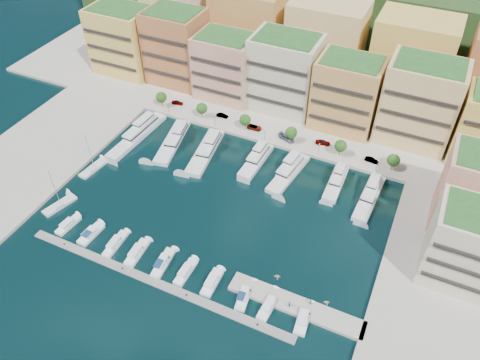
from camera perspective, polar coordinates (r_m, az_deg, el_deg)
The scene contains 59 objects.
ground at distance 130.96m, azimuth -2.29°, elevation -2.98°, with size 400.00×400.00×0.00m, color black.
north_quay at distance 176.03m, azimuth 6.95°, elevation 10.25°, with size 220.00×64.00×2.00m, color #9E998E.
east_quay at distance 120.01m, azimuth 24.16°, elevation -14.23°, with size 34.00×76.00×2.00m, color #9E998E.
west_quay at distance 158.54m, azimuth -24.15°, elevation 2.18°, with size 34.00×76.00×2.00m, color #9E998E.
hillside at distance 216.75m, azimuth 11.43°, elevation 16.31°, with size 240.00×40.00×58.00m, color #243D19.
south_pontoon at distance 116.12m, azimuth -10.46°, elevation -12.14°, with size 72.00×2.20×0.35m, color gray.
finger_pier at distance 111.31m, azimuth 6.78°, elevation -15.08°, with size 32.00×5.00×2.00m, color #9E998E.
apartment_0 at distance 188.30m, azimuth -14.07°, elevation 16.23°, with size 22.00×16.50×24.80m.
apartment_1 at distance 177.48m, azimuth -7.80°, elevation 15.79°, with size 20.00×16.50×26.80m.
apartment_2 at distance 167.54m, azimuth -1.75°, elevation 13.66°, with size 20.00×15.50×22.80m.
apartment_3 at distance 161.28m, azimuth 5.44°, elevation 12.86°, with size 22.00×16.50×25.80m.
apartment_4 at distance 155.36m, azimuth 12.85°, elevation 10.24°, with size 20.00×15.50×23.80m.
apartment_5 at distance 154.54m, azimuth 21.03°, elevation 8.80°, with size 22.00×16.50×26.80m.
apartment_east_a at distance 130.74m, azimuth 27.04°, elevation -1.42°, with size 18.00×14.50×22.80m.
apartment_east_b at distance 118.15m, azimuth 26.25°, elevation -7.32°, with size 18.00×14.50×20.80m.
backblock_0 at distance 198.99m, azimuth -7.30°, elevation 19.44°, with size 26.00×18.00×30.00m, color beige.
backblock_1 at distance 186.01m, azimuth 1.09°, elevation 18.05°, with size 26.00×18.00×30.00m, color tan.
backblock_2 at distance 177.21m, azimuth 10.33°, elevation 16.06°, with size 26.00×18.00×30.00m, color #E4BB79.
backblock_3 at distance 173.22m, azimuth 20.05°, elevation 13.50°, with size 26.00×18.00×30.00m, color #E9BF55.
tree_0 at distance 166.93m, azimuth -9.57°, elevation 9.91°, with size 3.80×3.80×5.65m.
tree_1 at distance 159.56m, azimuth -4.67°, elevation 8.71°, with size 3.80×3.80×5.65m.
tree_2 at distance 153.50m, azimuth 0.63°, elevation 7.33°, with size 3.80×3.80×5.65m.
tree_3 at distance 148.92m, azimuth 6.27°, elevation 5.78°, with size 3.80×3.80×5.65m.
tree_4 at distance 145.96m, azimuth 12.16°, elevation 4.09°, with size 3.80×3.80×5.65m.
tree_5 at distance 144.71m, azimuth 18.21°, elevation 2.30°, with size 3.80×3.80×5.65m.
lamppost_0 at distance 163.89m, azimuth -8.77°, elevation 8.95°, with size 0.30×0.30×4.20m.
lamppost_1 at distance 155.99m, azimuth -3.10°, elevation 7.50°, with size 0.30×0.30×4.20m.
lamppost_2 at distance 149.83m, azimuth 3.06°, elevation 5.82°, with size 0.30×0.30×4.20m.
lamppost_3 at distance 145.65m, azimuth 9.61°, elevation 3.95°, with size 0.30×0.30×4.20m.
lamppost_4 at distance 143.63m, azimuth 16.42°, elevation 1.95°, with size 0.30×0.30×4.20m.
yacht_0 at distance 157.25m, azimuth -12.23°, elevation 5.62°, with size 5.88×27.03×7.30m.
yacht_1 at distance 152.55m, azimuth -8.10°, elevation 4.88°, with size 9.24×23.24×7.30m.
yacht_2 at distance 147.41m, azimuth -4.12°, elevation 3.76°, with size 8.24×23.29×7.30m.
yacht_3 at distance 143.63m, azimuth 2.06°, elevation 2.63°, with size 4.88×17.39×7.30m.
yacht_4 at distance 140.02m, azimuth 6.02°, elevation 1.05°, with size 7.22×20.27×7.30m.
yacht_5 at distance 138.94m, azimuth 11.69°, elevation -0.08°, with size 4.33×15.93×7.30m.
yacht_6 at distance 136.78m, azimuth 15.57°, elevation -1.77°, with size 5.15×19.89×7.30m.
cruiser_0 at distance 132.97m, azimuth -20.22°, elevation -5.18°, with size 3.04×7.65×2.55m.
cruiser_1 at distance 128.78m, azimuth -17.74°, elevation -6.31°, with size 3.23×7.98×2.66m.
cruiser_2 at distance 124.80m, azimuth -14.97°, elevation -7.54°, with size 2.72×8.96×2.55m.
cruiser_3 at distance 121.68m, azimuth -12.46°, elevation -8.64°, with size 3.19×8.85×2.55m.
cruiser_4 at distance 118.40m, azimuth -9.38°, elevation -9.96°, with size 3.35×9.32×2.66m.
cruiser_5 at distance 116.04m, azimuth -6.65°, elevation -11.08°, with size 2.49×8.21×2.55m.
cruiser_6 at distance 113.73m, azimuth -3.45°, elevation -12.37°, with size 2.94×8.05×2.55m.
cruiser_7 at distance 111.50m, azimuth 0.54°, elevation -13.91°, with size 3.39×8.45×2.66m.
cruiser_8 at distance 110.32m, azimuth 3.52°, elevation -15.00°, with size 2.89×8.58×2.55m.
cruiser_9 at distance 109.21m, azimuth 7.70°, elevation -16.44°, with size 3.39×8.40×2.55m.
sailboat_0 at distance 139.49m, azimuth -21.12°, elevation -2.90°, with size 5.33×10.08×13.20m.
sailboat_1 at distance 148.14m, azimuth -17.47°, elevation 1.31°, with size 3.91×9.72×13.20m.
tender_1 at distance 115.06m, azimuth 4.58°, elevation -11.60°, with size 1.49×1.72×0.91m, color beige.
tender_3 at distance 112.55m, azimuth 10.50°, elevation -14.41°, with size 1.26×1.46×0.77m, color beige.
car_0 at distance 169.00m, azimuth -7.63°, elevation 9.35°, with size 1.61×4.01×1.37m, color gray.
car_1 at distance 161.03m, azimuth -2.16°, elevation 7.86°, with size 1.41×4.04×1.33m, color gray.
car_2 at distance 155.51m, azimuth 1.77°, elevation 6.44°, with size 2.26×4.90×1.36m, color gray.
car_3 at distance 151.49m, azimuth 5.71°, elevation 5.17°, with size 2.34×5.75×1.67m, color gray.
car_4 at distance 151.17m, azimuth 10.05°, elevation 4.55°, with size 1.85×4.59×1.56m, color gray.
car_5 at distance 147.82m, azimuth 15.73°, elevation 2.36°, with size 1.42×4.08×1.35m, color gray.
person_0 at distance 109.29m, azimuth 6.07°, elevation -14.80°, with size 0.64×0.42×1.76m, color #282C51.
person_1 at distance 110.20m, azimuth 8.54°, elevation -14.47°, with size 0.84×0.66×1.74m, color #4B3A2D.
Camera 1 is at (43.28, -80.59, 93.71)m, focal length 35.00 mm.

